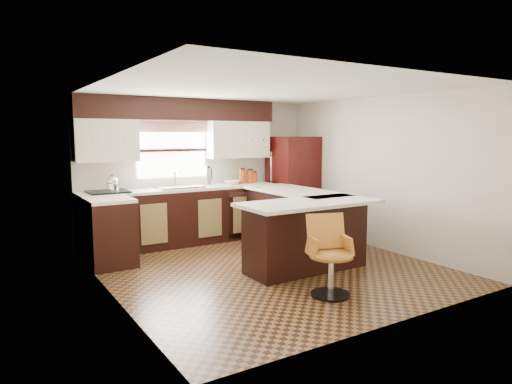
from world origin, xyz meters
TOP-DOWN VIEW (x-y plane):
  - floor at (0.00, 0.00)m, footprint 4.40×4.40m
  - ceiling at (0.00, 0.00)m, footprint 4.40×4.40m
  - wall_back at (0.00, 2.20)m, footprint 4.40×0.00m
  - wall_front at (0.00, -2.20)m, footprint 4.40×0.00m
  - wall_left at (-2.10, 0.00)m, footprint 0.00×4.40m
  - wall_right at (2.10, 0.00)m, footprint 0.00×4.40m
  - base_cab_back at (-0.45, 1.90)m, footprint 3.30×0.60m
  - base_cab_left at (-1.80, 1.25)m, footprint 0.60×0.70m
  - counter_back at (-0.45, 1.90)m, footprint 3.30×0.60m
  - counter_left at (-1.80, 1.25)m, footprint 0.60×0.70m
  - soffit at (-0.40, 2.03)m, footprint 3.40×0.35m
  - upper_cab_left at (-1.62, 2.03)m, footprint 0.94×0.35m
  - upper_cab_right at (0.68, 2.03)m, footprint 1.14×0.35m
  - window_pane at (-0.50, 2.18)m, footprint 1.20×0.02m
  - valance at (-0.50, 2.14)m, footprint 1.30×0.06m
  - sink at (-0.50, 1.88)m, footprint 0.75×0.45m
  - dishwasher at (0.55, 1.61)m, footprint 0.58×0.03m
  - cooktop at (-1.65, 1.88)m, footprint 0.58×0.50m
  - peninsula_long at (0.90, 0.62)m, footprint 0.60×1.95m
  - peninsula_return at (0.38, -0.35)m, footprint 1.65×0.60m
  - counter_pen_long at (0.95, 0.62)m, footprint 0.84×1.95m
  - counter_pen_return at (0.35, -0.44)m, footprint 1.89×0.84m
  - refrigerator at (1.70, 1.74)m, footprint 0.76×0.73m
  - bar_chair at (-0.01, -1.30)m, footprint 0.62×0.62m
  - kettle at (-1.58, 1.88)m, footprint 0.18×0.18m
  - percolator at (0.04, 1.90)m, footprint 0.13×0.13m
  - mixing_bowl at (0.48, 1.90)m, footprint 0.35×0.35m
  - canister_large at (0.70, 1.92)m, footprint 0.12×0.12m
  - canister_med at (0.87, 1.92)m, footprint 0.13×0.13m
  - canister_small at (0.95, 1.92)m, footprint 0.13×0.13m

SIDE VIEW (x-z plane):
  - floor at x=0.00m, z-range 0.00..0.00m
  - dishwasher at x=0.55m, z-range 0.04..0.82m
  - base_cab_back at x=-0.45m, z-range 0.00..0.90m
  - base_cab_left at x=-1.80m, z-range 0.00..0.90m
  - peninsula_long at x=0.90m, z-range 0.00..0.90m
  - peninsula_return at x=0.38m, z-range 0.00..0.90m
  - bar_chair at x=-0.01m, z-range 0.00..0.91m
  - refrigerator at x=1.70m, z-range 0.00..1.77m
  - counter_back at x=-0.45m, z-range 0.90..0.94m
  - counter_left at x=-1.80m, z-range 0.90..0.94m
  - counter_pen_long at x=0.95m, z-range 0.90..0.94m
  - counter_pen_return at x=0.35m, z-range 0.90..0.94m
  - cooktop at x=-1.65m, z-range 0.94..0.97m
  - sink at x=-0.50m, z-range 0.95..0.98m
  - mixing_bowl at x=0.48m, z-range 0.95..1.01m
  - canister_small at x=0.95m, z-range 0.95..1.13m
  - canister_med at x=0.87m, z-range 0.94..1.17m
  - canister_large at x=0.70m, z-range 0.95..1.19m
  - kettle at x=-1.58m, z-range 0.97..1.21m
  - percolator at x=0.04m, z-range 0.95..1.25m
  - wall_back at x=0.00m, z-range -1.00..3.40m
  - wall_front at x=0.00m, z-range -1.00..3.40m
  - wall_left at x=-2.10m, z-range -1.00..3.40m
  - wall_right at x=2.10m, z-range -1.00..3.40m
  - window_pane at x=-0.50m, z-range 1.10..2.00m
  - upper_cab_left at x=-1.62m, z-range 1.40..2.04m
  - upper_cab_right at x=0.68m, z-range 1.40..2.04m
  - valance at x=-0.50m, z-range 1.85..2.03m
  - soffit at x=-0.40m, z-range 2.04..2.40m
  - ceiling at x=0.00m, z-range 2.40..2.40m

